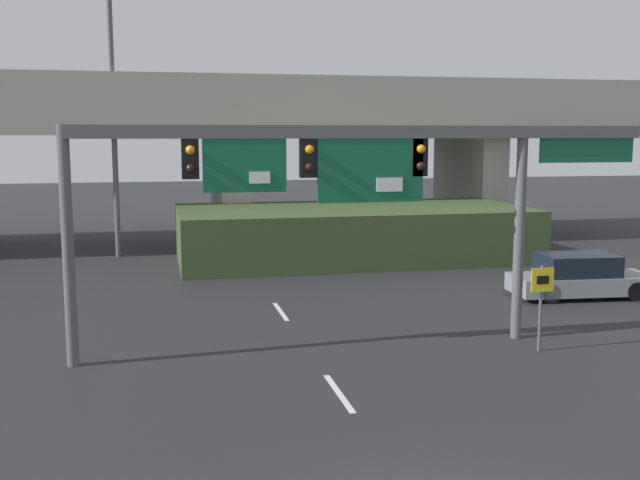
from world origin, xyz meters
name	(u,v)px	position (x,y,z in m)	size (l,w,h in m)	color
lane_markings	(281,312)	(0.00, 13.32, 0.00)	(0.14, 32.50, 0.01)	silver
signal_gantry	(350,169)	(1.05, 8.98, 4.58)	(14.85, 0.44, 5.66)	#515456
speed_limit_sign	(541,296)	(5.69, 7.71, 1.43)	(0.60, 0.11, 2.19)	#4C4C4C
highway_light_pole_near	(111,64)	(-5.38, 25.22, 8.45)	(0.70, 0.36, 16.15)	#515456
overpass_bridge	(229,129)	(0.00, 28.97, 5.70)	(45.75, 8.53, 8.12)	#A39E93
grass_embankment	(353,233)	(4.74, 22.51, 1.14)	(15.12, 7.07, 2.27)	#384C28
parked_sedan_near_right	(580,277)	(10.20, 13.24, 0.67)	(4.84, 2.21, 1.46)	gray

